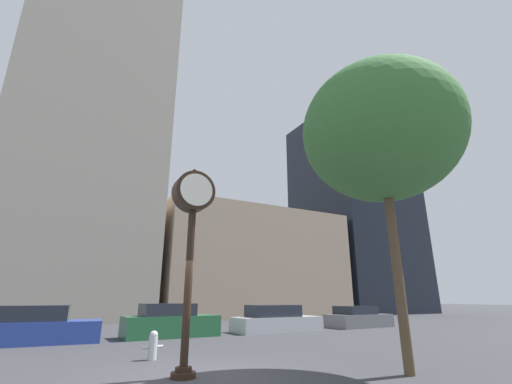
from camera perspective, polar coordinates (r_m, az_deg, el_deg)
name	(u,v)px	position (r m, az deg, el deg)	size (l,w,h in m)	color
ground_plane	(201,376)	(8.74, -9.11, -27.98)	(200.00, 200.00, 0.00)	#38383D
building_tall_tower	(95,118)	(35.86, -25.32, 11.15)	(11.83, 12.00, 35.45)	#ADA393
building_storefront_row	(243,265)	(35.89, -2.18, -12.03)	(18.01, 12.00, 9.86)	tan
building_glass_modern	(354,213)	(46.41, 15.98, -3.32)	(12.43, 12.00, 24.64)	black
street_clock	(192,219)	(8.59, -10.62, -4.52)	(1.01, 0.55, 4.83)	black
car_blue	(35,328)	(16.31, -32.88, -18.44)	(4.56, 1.99, 1.39)	#28429E
car_green	(170,322)	(16.91, -14.12, -20.34)	(4.19, 1.92, 1.43)	#236038
car_silver	(276,320)	(19.07, 3.34, -20.57)	(4.72, 1.98, 1.31)	#BCBCC1
car_grey	(358,318)	(22.73, 16.62, -19.49)	(3.98, 2.02, 1.21)	slate
fire_hydrant_far	(153,345)	(10.98, -16.80, -23.21)	(0.56, 0.25, 0.77)	#B7B7BC
bare_tree	(381,133)	(10.16, 20.08, 9.29)	(4.27, 4.27, 7.95)	brown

